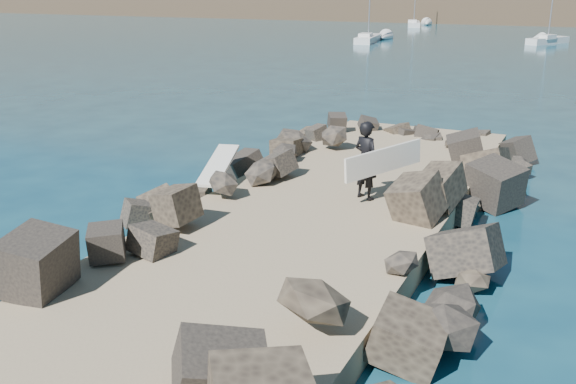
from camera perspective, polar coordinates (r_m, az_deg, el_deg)
name	(u,v)px	position (r m, az deg, el deg)	size (l,w,h in m)	color
ground	(306,241)	(15.19, 1.64, -4.34)	(800.00, 800.00, 0.00)	#0F384C
jetty	(267,260)	(13.41, -1.86, -6.07)	(6.00, 26.00, 0.60)	#8C7759
riprap_left	(166,222)	(15.17, -10.76, -2.66)	(2.60, 22.00, 1.00)	black
riprap_right	(411,268)	(12.82, 10.86, -6.61)	(2.60, 22.00, 1.00)	black
surfboard_resting	(218,169)	(17.34, -6.20, 2.05)	(0.59, 2.36, 0.08)	white
surfer_with_board	(369,160)	(16.06, 7.18, 2.80)	(1.53, 2.18, 1.99)	black
sailboat_b	(548,40)	(72.64, 22.08, 12.38)	(3.88, 5.97, 7.36)	silver
sailboat_e	(414,24)	(98.60, 11.10, 14.45)	(3.65, 7.70, 9.04)	silver
sailboat_a	(368,39)	(70.28, 7.13, 13.37)	(2.79, 7.74, 9.08)	silver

